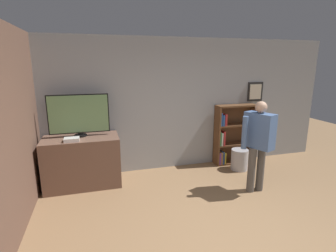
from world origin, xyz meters
name	(u,v)px	position (x,y,z in m)	size (l,w,h in m)	color
wall_back	(172,105)	(0.01, 2.83, 1.35)	(7.10, 0.09, 2.70)	#9EA3A8
wall_side_brick	(14,130)	(-2.58, 1.40, 1.35)	(0.06, 4.40, 2.70)	brown
tv_ledge	(82,161)	(-1.82, 2.41, 0.45)	(1.31, 0.69, 0.91)	brown
television	(79,115)	(-1.82, 2.50, 1.30)	(1.04, 0.22, 0.76)	black
game_console	(72,140)	(-1.96, 2.20, 0.94)	(0.25, 0.17, 0.06)	white
bookshelf	(232,136)	(1.33, 2.66, 0.63)	(0.92, 0.28, 1.32)	brown
person	(259,139)	(1.08, 1.34, 0.95)	(0.64, 0.55, 1.59)	#56514C
waste_bin	(239,159)	(1.32, 2.26, 0.22)	(0.35, 0.35, 0.44)	#B7B7BC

